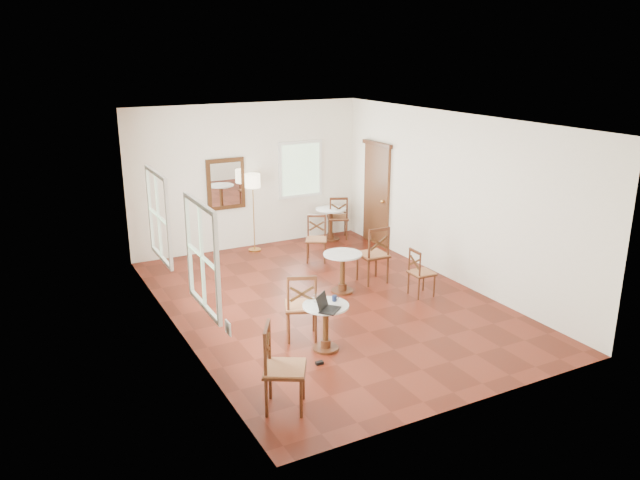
{
  "coord_description": "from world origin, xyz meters",
  "views": [
    {
      "loc": [
        -4.59,
        -8.4,
        4.04
      ],
      "look_at": [
        0.0,
        0.3,
        1.0
      ],
      "focal_mm": 34.91,
      "sensor_mm": 36.0,
      "label": 1
    }
  ],
  "objects_px": {
    "floor_lamp": "(253,186)",
    "water_glass": "(316,298)",
    "chair_near_b": "(282,368)",
    "cafe_table_back": "(331,221)",
    "chair_back_b": "(316,239)",
    "chair_near_a": "(301,306)",
    "laptop": "(327,306)",
    "chair_mid_a": "(374,254)",
    "chair_back_a": "(338,217)",
    "navy_mug": "(335,298)",
    "cafe_table_near": "(326,322)",
    "cafe_table_mid": "(343,268)",
    "mouse": "(322,304)",
    "power_adapter": "(319,363)",
    "chair_mid_b": "(421,273)"
  },
  "relations": [
    {
      "from": "floor_lamp",
      "to": "chair_near_b",
      "type": "bearing_deg",
      "value": -108.92
    },
    {
      "from": "chair_back_a",
      "to": "chair_mid_b",
      "type": "bearing_deg",
      "value": 107.56
    },
    {
      "from": "chair_near_a",
      "to": "chair_mid_a",
      "type": "height_order",
      "value": "chair_mid_a"
    },
    {
      "from": "chair_near_a",
      "to": "chair_mid_a",
      "type": "relative_size",
      "value": 0.97
    },
    {
      "from": "laptop",
      "to": "cafe_table_back",
      "type": "bearing_deg",
      "value": 20.4
    },
    {
      "from": "cafe_table_back",
      "to": "navy_mug",
      "type": "relative_size",
      "value": 6.78
    },
    {
      "from": "chair_back_a",
      "to": "laptop",
      "type": "bearing_deg",
      "value": 82.95
    },
    {
      "from": "chair_back_b",
      "to": "laptop",
      "type": "relative_size",
      "value": 2.27
    },
    {
      "from": "cafe_table_back",
      "to": "chair_back_b",
      "type": "xyz_separation_m",
      "value": [
        -0.91,
        -1.08,
        0.01
      ]
    },
    {
      "from": "chair_near_a",
      "to": "laptop",
      "type": "distance_m",
      "value": 0.68
    },
    {
      "from": "navy_mug",
      "to": "cafe_table_back",
      "type": "bearing_deg",
      "value": 61.83
    },
    {
      "from": "cafe_table_mid",
      "to": "chair_mid_a",
      "type": "bearing_deg",
      "value": 12.05
    },
    {
      "from": "cafe_table_near",
      "to": "cafe_table_back",
      "type": "height_order",
      "value": "cafe_table_back"
    },
    {
      "from": "cafe_table_mid",
      "to": "laptop",
      "type": "xyz_separation_m",
      "value": [
        -1.35,
        -1.93,
        0.3
      ]
    },
    {
      "from": "cafe_table_mid",
      "to": "chair_mid_b",
      "type": "bearing_deg",
      "value": -34.67
    },
    {
      "from": "chair_near_a",
      "to": "laptop",
      "type": "height_order",
      "value": "chair_near_a"
    },
    {
      "from": "cafe_table_mid",
      "to": "chair_mid_b",
      "type": "relative_size",
      "value": 0.85
    },
    {
      "from": "chair_near_a",
      "to": "chair_back_b",
      "type": "distance_m",
      "value": 3.49
    },
    {
      "from": "chair_back_b",
      "to": "mouse",
      "type": "bearing_deg",
      "value": -86.62
    },
    {
      "from": "cafe_table_back",
      "to": "chair_mid_a",
      "type": "distance_m",
      "value": 2.68
    },
    {
      "from": "floor_lamp",
      "to": "power_adapter",
      "type": "bearing_deg",
      "value": -102.35
    },
    {
      "from": "chair_mid_b",
      "to": "chair_back_b",
      "type": "bearing_deg",
      "value": 18.23
    },
    {
      "from": "floor_lamp",
      "to": "mouse",
      "type": "distance_m",
      "value": 4.73
    },
    {
      "from": "chair_mid_a",
      "to": "chair_back_b",
      "type": "distance_m",
      "value": 1.59
    },
    {
      "from": "cafe_table_mid",
      "to": "chair_near_a",
      "type": "distance_m",
      "value": 1.92
    },
    {
      "from": "chair_near_a",
      "to": "navy_mug",
      "type": "height_order",
      "value": "chair_near_a"
    },
    {
      "from": "floor_lamp",
      "to": "laptop",
      "type": "xyz_separation_m",
      "value": [
        -0.88,
        -4.79,
        -0.64
      ]
    },
    {
      "from": "chair_near_b",
      "to": "chair_mid_b",
      "type": "relative_size",
      "value": 1.26
    },
    {
      "from": "chair_near_b",
      "to": "navy_mug",
      "type": "relative_size",
      "value": 10.03
    },
    {
      "from": "chair_back_b",
      "to": "navy_mug",
      "type": "relative_size",
      "value": 8.59
    },
    {
      "from": "laptop",
      "to": "chair_near_a",
      "type": "bearing_deg",
      "value": 55.72
    },
    {
      "from": "chair_near_a",
      "to": "water_glass",
      "type": "distance_m",
      "value": 0.39
    },
    {
      "from": "chair_mid_a",
      "to": "floor_lamp",
      "type": "distance_m",
      "value": 3.08
    },
    {
      "from": "cafe_table_mid",
      "to": "cafe_table_near",
      "type": "bearing_deg",
      "value": -125.96
    },
    {
      "from": "chair_near_a",
      "to": "floor_lamp",
      "type": "distance_m",
      "value": 4.34
    },
    {
      "from": "chair_near_b",
      "to": "floor_lamp",
      "type": "distance_m",
      "value": 6.07
    },
    {
      "from": "floor_lamp",
      "to": "water_glass",
      "type": "xyz_separation_m",
      "value": [
        -0.88,
        -4.46,
        -0.64
      ]
    },
    {
      "from": "chair_mid_a",
      "to": "chair_near_a",
      "type": "bearing_deg",
      "value": 35.15
    },
    {
      "from": "floor_lamp",
      "to": "water_glass",
      "type": "relative_size",
      "value": 14.78
    },
    {
      "from": "cafe_table_near",
      "to": "cafe_table_back",
      "type": "bearing_deg",
      "value": 60.47
    },
    {
      "from": "floor_lamp",
      "to": "laptop",
      "type": "height_order",
      "value": "floor_lamp"
    },
    {
      "from": "chair_back_b",
      "to": "power_adapter",
      "type": "bearing_deg",
      "value": -87.29
    },
    {
      "from": "cafe_table_mid",
      "to": "chair_near_a",
      "type": "relative_size",
      "value": 0.69
    },
    {
      "from": "chair_near_a",
      "to": "navy_mug",
      "type": "bearing_deg",
      "value": 150.36
    },
    {
      "from": "chair_near_a",
      "to": "laptop",
      "type": "bearing_deg",
      "value": 118.84
    },
    {
      "from": "chair_near_b",
      "to": "water_glass",
      "type": "height_order",
      "value": "chair_near_b"
    },
    {
      "from": "chair_mid_b",
      "to": "water_glass",
      "type": "height_order",
      "value": "chair_mid_b"
    },
    {
      "from": "chair_mid_a",
      "to": "chair_back_a",
      "type": "relative_size",
      "value": 1.09
    },
    {
      "from": "cafe_table_back",
      "to": "chair_near_a",
      "type": "xyz_separation_m",
      "value": [
        -2.71,
        -4.06,
        0.07
      ]
    },
    {
      "from": "cafe_table_back",
      "to": "chair_mid_a",
      "type": "height_order",
      "value": "chair_mid_a"
    }
  ]
}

